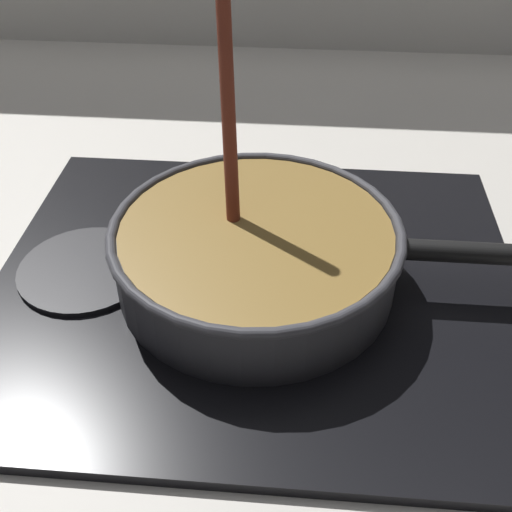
% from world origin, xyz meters
% --- Properties ---
extents(ground, '(2.40, 1.60, 0.04)m').
position_xyz_m(ground, '(0.00, 0.00, -0.02)').
color(ground, beige).
extents(hob_plate, '(0.56, 0.48, 0.01)m').
position_xyz_m(hob_plate, '(0.06, 0.07, 0.01)').
color(hob_plate, black).
rests_on(hob_plate, ground).
extents(burner_ring, '(0.17, 0.17, 0.01)m').
position_xyz_m(burner_ring, '(0.06, 0.07, 0.02)').
color(burner_ring, '#592D0C').
rests_on(burner_ring, hob_plate).
extents(spare_burner, '(0.15, 0.15, 0.01)m').
position_xyz_m(spare_burner, '(-0.13, 0.07, 0.01)').
color(spare_burner, '#262628').
rests_on(spare_burner, hob_plate).
extents(cooking_pan, '(0.46, 0.30, 0.33)m').
position_xyz_m(cooking_pan, '(0.06, 0.07, 0.05)').
color(cooking_pan, '#38383D').
rests_on(cooking_pan, hob_plate).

